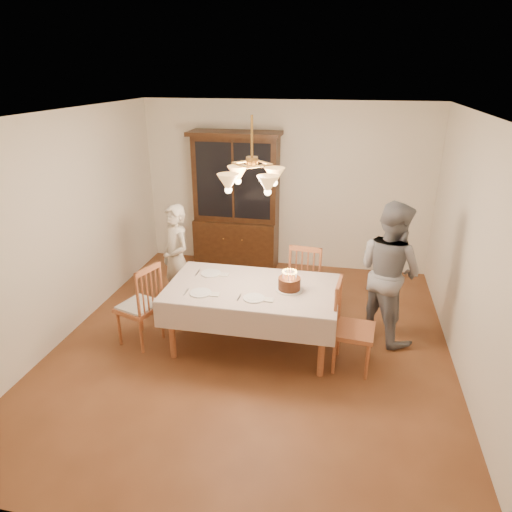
% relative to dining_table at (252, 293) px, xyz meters
% --- Properties ---
extents(ground, '(5.00, 5.00, 0.00)m').
position_rel_dining_table_xyz_m(ground, '(0.00, 0.00, -0.68)').
color(ground, brown).
rests_on(ground, ground).
extents(room_shell, '(5.00, 5.00, 5.00)m').
position_rel_dining_table_xyz_m(room_shell, '(0.00, 0.00, 0.90)').
color(room_shell, white).
rests_on(room_shell, ground).
extents(dining_table, '(1.90, 1.10, 0.76)m').
position_rel_dining_table_xyz_m(dining_table, '(0.00, 0.00, 0.00)').
color(dining_table, '#974E2C').
rests_on(dining_table, ground).
extents(china_hutch, '(1.38, 0.54, 2.16)m').
position_rel_dining_table_xyz_m(china_hutch, '(-0.74, 2.25, 0.36)').
color(china_hutch, black).
rests_on(china_hutch, ground).
extents(chair_far_side, '(0.48, 0.46, 1.00)m').
position_rel_dining_table_xyz_m(chair_far_side, '(0.53, 0.91, -0.24)').
color(chair_far_side, '#974E2C').
rests_on(chair_far_side, ground).
extents(chair_left_end, '(0.54, 0.55, 1.00)m').
position_rel_dining_table_xyz_m(chair_left_end, '(-1.30, -0.18, -0.23)').
color(chair_left_end, '#974E2C').
rests_on(chair_left_end, ground).
extents(chair_right_end, '(0.46, 0.48, 1.00)m').
position_rel_dining_table_xyz_m(chair_right_end, '(1.13, -0.20, -0.24)').
color(chair_right_end, '#974E2C').
rests_on(chair_right_end, ground).
extents(elderly_woman, '(0.62, 0.60, 1.44)m').
position_rel_dining_table_xyz_m(elderly_woman, '(-1.16, 0.69, 0.04)').
color(elderly_woman, beige).
rests_on(elderly_woman, ground).
extents(adult_in_grey, '(1.02, 1.03, 1.68)m').
position_rel_dining_table_xyz_m(adult_in_grey, '(1.50, 0.54, 0.16)').
color(adult_in_grey, slate).
rests_on(adult_in_grey, ground).
extents(birthday_cake, '(0.30, 0.30, 0.23)m').
position_rel_dining_table_xyz_m(birthday_cake, '(0.41, 0.01, 0.15)').
color(birthday_cake, white).
rests_on(birthday_cake, dining_table).
extents(place_setting_near_left, '(0.39, 0.24, 0.02)m').
position_rel_dining_table_xyz_m(place_setting_near_left, '(-0.50, -0.27, 0.08)').
color(place_setting_near_left, white).
rests_on(place_setting_near_left, dining_table).
extents(place_setting_near_right, '(0.38, 0.23, 0.02)m').
position_rel_dining_table_xyz_m(place_setting_near_right, '(0.09, -0.28, 0.08)').
color(place_setting_near_right, white).
rests_on(place_setting_near_right, dining_table).
extents(place_setting_far_left, '(0.39, 0.24, 0.02)m').
position_rel_dining_table_xyz_m(place_setting_far_left, '(-0.54, 0.24, 0.08)').
color(place_setting_far_left, white).
rests_on(place_setting_far_left, dining_table).
extents(chandelier, '(0.62, 0.62, 0.73)m').
position_rel_dining_table_xyz_m(chandelier, '(-0.00, -0.00, 1.29)').
color(chandelier, '#BF8C3F').
rests_on(chandelier, ground).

